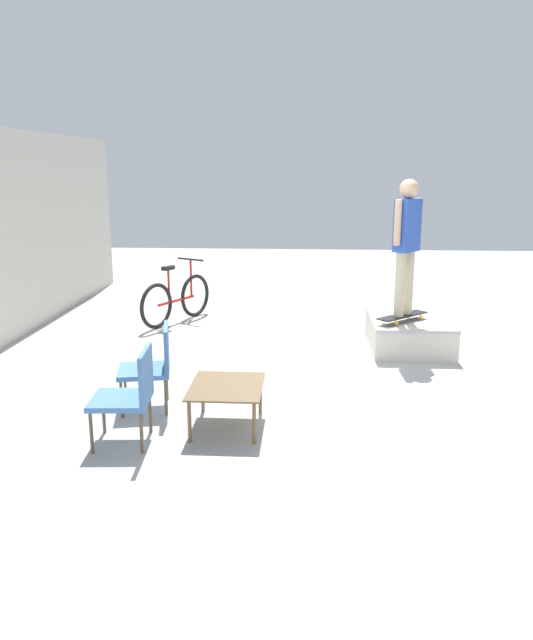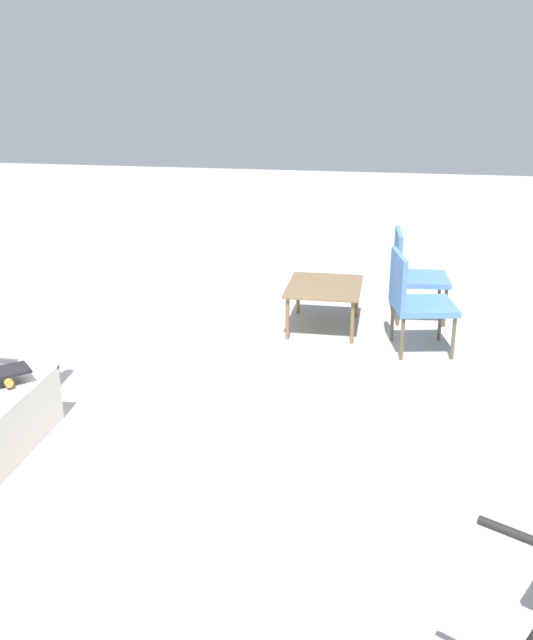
{
  "view_description": "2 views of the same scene",
  "coord_description": "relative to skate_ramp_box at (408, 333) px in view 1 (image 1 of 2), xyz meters",
  "views": [
    {
      "loc": [
        -7.2,
        0.13,
        2.46
      ],
      "look_at": [
        -0.1,
        0.58,
        0.71
      ],
      "focal_mm": 35.0,
      "sensor_mm": 36.0,
      "label": 1
    },
    {
      "loc": [
        4.86,
        1.45,
        2.42
      ],
      "look_at": [
        0.15,
        0.62,
        0.68
      ],
      "focal_mm": 40.0,
      "sensor_mm": 36.0,
      "label": 2
    }
  ],
  "objects": [
    {
      "name": "skateboard_on_ramp",
      "position": [
        -0.2,
        0.13,
        0.29
      ],
      "size": [
        0.73,
        0.76,
        0.07
      ],
      "rotation": [
        0.0,
        0.0,
        -0.82
      ],
      "color": "black",
      "rests_on": "skate_ramp_box"
    },
    {
      "name": "person_skater",
      "position": [
        -0.2,
        0.13,
        1.37
      ],
      "size": [
        0.46,
        0.4,
        1.8
      ],
      "rotation": [
        0.0,
        0.0,
        -0.69
      ],
      "color": "#C6B793",
      "rests_on": "skateboard_on_ramp"
    },
    {
      "name": "patio_chair_left",
      "position": [
        -3.32,
        3.01,
        0.29
      ],
      "size": [
        0.56,
        0.56,
        0.88
      ],
      "rotation": [
        0.0,
        0.0,
        3.22
      ],
      "color": "brown",
      "rests_on": "ground_plane"
    },
    {
      "name": "bicycle",
      "position": [
        1.23,
        3.53,
        0.17
      ],
      "size": [
        1.51,
        0.85,
        1.0
      ],
      "rotation": [
        0.0,
        0.0,
        -0.49
      ],
      "color": "black",
      "rests_on": "ground_plane"
    },
    {
      "name": "ground_plane",
      "position": [
        -1.33,
        1.32,
        -0.21
      ],
      "size": [
        24.0,
        24.0,
        0.0
      ],
      "primitive_type": "plane",
      "color": "#A8A8A3"
    },
    {
      "name": "coffee_table",
      "position": [
        -2.91,
        2.19,
        0.17
      ],
      "size": [
        0.84,
        0.69,
        0.42
      ],
      "color": "brown",
      "rests_on": "ground_plane"
    },
    {
      "name": "skate_ramp_box",
      "position": [
        0.0,
        0.0,
        0.0
      ],
      "size": [
        1.48,
        1.07,
        0.44
      ],
      "color": "silver",
      "rests_on": "ground_plane"
    },
    {
      "name": "patio_chair_right",
      "position": [
        -2.48,
        3.01,
        0.29
      ],
      "size": [
        0.61,
        0.61,
        0.88
      ],
      "rotation": [
        0.0,
        0.0,
        3.34
      ],
      "color": "brown",
      "rests_on": "ground_plane"
    }
  ]
}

